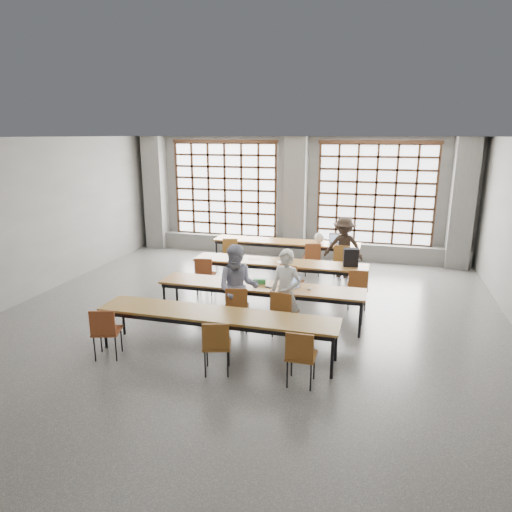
{
  "coord_description": "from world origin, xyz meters",
  "views": [
    {
      "loc": [
        2.41,
        -7.9,
        3.55
      ],
      "look_at": [
        0.12,
        0.4,
        1.25
      ],
      "focal_mm": 32.0,
      "sensor_mm": 36.0,
      "label": 1
    }
  ],
  "objects": [
    {
      "name": "chair_near_mid",
      "position": [
        0.17,
        -2.02,
        0.54
      ],
      "size": [
        0.52,
        0.52,
        0.88
      ],
      "color": "brown",
      "rests_on": "floor"
    },
    {
      "name": "desk_row_d",
      "position": [
        -0.05,
        -1.39,
        0.66
      ],
      "size": [
        4.0,
        0.7,
        0.73
      ],
      "color": "brown",
      "rests_on": "floor"
    },
    {
      "name": "ceiling",
      "position": [
        0.0,
        0.0,
        3.5
      ],
      "size": [
        11.0,
        11.0,
        0.0
      ],
      "primitive_type": "plane",
      "rotation": [
        3.14,
        0.0,
        0.0
      ],
      "color": "silver",
      "rests_on": "floor"
    },
    {
      "name": "paper_sheet_c",
      "position": [
        0.35,
        1.94,
        0.73
      ],
      "size": [
        0.36,
        0.31,
        0.0
      ],
      "primitive_type": "cube",
      "rotation": [
        0.0,
        0.0,
        0.41
      ],
      "color": "white",
      "rests_on": "desk_row_b"
    },
    {
      "name": "chair_near_left",
      "position": [
        -1.73,
        -2.02,
        0.54
      ],
      "size": [
        0.52,
        0.53,
        0.88
      ],
      "color": "brown",
      "rests_on": "floor"
    },
    {
      "name": "green_box",
      "position": [
        0.22,
        0.27,
        0.78
      ],
      "size": [
        0.26,
        0.13,
        0.09
      ],
      "primitive_type": "cube",
      "rotation": [
        0.0,
        0.0,
        0.19
      ],
      "color": "#2A8137",
      "rests_on": "desk_row_c"
    },
    {
      "name": "laptop_back",
      "position": [
        1.32,
        4.12,
        0.79
      ],
      "size": [
        0.4,
        0.35,
        0.26
      ],
      "color": "#B6B5BB",
      "rests_on": "desk_row_a"
    },
    {
      "name": "chair_mid_right",
      "position": [
        2.06,
        1.31,
        0.54
      ],
      "size": [
        0.46,
        0.46,
        0.88
      ],
      "color": "brown",
      "rests_on": "floor"
    },
    {
      "name": "backpack",
      "position": [
        1.85,
        1.99,
        0.93
      ],
      "size": [
        0.35,
        0.25,
        0.4
      ],
      "primitive_type": "cube",
      "rotation": [
        0.0,
        0.0,
        0.17
      ],
      "color": "black",
      "rests_on": "desk_row_b"
    },
    {
      "name": "wall_front",
      "position": [
        0.0,
        -5.5,
        1.75
      ],
      "size": [
        10.0,
        0.0,
        10.0
      ],
      "primitive_type": "plane",
      "rotation": [
        -1.57,
        0.0,
        0.0
      ],
      "color": "#61615E",
      "rests_on": "floor"
    },
    {
      "name": "student_back",
      "position": [
        1.58,
        3.52,
        0.78
      ],
      "size": [
        1.1,
        0.76,
        1.55
      ],
      "primitive_type": "imported",
      "rotation": [
        0.0,
        0.0,
        -0.2
      ],
      "color": "black",
      "rests_on": "floor"
    },
    {
      "name": "chair_near_right",
      "position": [
        1.45,
        -2.02,
        0.54
      ],
      "size": [
        0.42,
        0.43,
        0.88
      ],
      "color": "brown",
      "rests_on": "floor"
    },
    {
      "name": "chair_mid_left",
      "position": [
        -1.33,
        1.31,
        0.54
      ],
      "size": [
        0.47,
        0.48,
        0.88
      ],
      "color": "maroon",
      "rests_on": "floor"
    },
    {
      "name": "chair_front_left",
      "position": [
        -0.01,
        -0.44,
        0.54
      ],
      "size": [
        0.51,
        0.51,
        0.88
      ],
      "color": "brown",
      "rests_on": "floor"
    },
    {
      "name": "sill_ledge",
      "position": [
        0.0,
        5.3,
        0.25
      ],
      "size": [
        9.8,
        0.35,
        0.5
      ],
      "primitive_type": "cube",
      "color": "#5C5C5A",
      "rests_on": "floor"
    },
    {
      "name": "wall_left",
      "position": [
        -5.0,
        0.0,
        1.75
      ],
      "size": [
        0.0,
        11.0,
        11.0
      ],
      "primitive_type": "plane",
      "rotation": [
        1.57,
        0.0,
        1.57
      ],
      "color": "#61615E",
      "rests_on": "floor"
    },
    {
      "name": "desk_row_a",
      "position": [
        -0.02,
        4.02,
        0.66
      ],
      "size": [
        4.0,
        0.7,
        0.73
      ],
      "color": "brown",
      "rests_on": "floor"
    },
    {
      "name": "mouse",
      "position": [
        1.22,
        0.17,
        0.75
      ],
      "size": [
        0.11,
        0.09,
        0.04
      ],
      "primitive_type": "ellipsoid",
      "rotation": [
        0.0,
        0.0,
        0.31
      ],
      "color": "white",
      "rests_on": "desk_row_c"
    },
    {
      "name": "column_mid",
      "position": [
        0.0,
        5.22,
        1.75
      ],
      "size": [
        0.6,
        0.55,
        3.5
      ],
      "primitive_type": "cube",
      "color": "#5C5C5A",
      "rests_on": "floor"
    },
    {
      "name": "window_right",
      "position": [
        2.25,
        5.42,
        1.9
      ],
      "size": [
        3.32,
        0.12,
        3.0
      ],
      "color": "white",
      "rests_on": "wall_back"
    },
    {
      "name": "student_male",
      "position": [
        0.87,
        -0.31,
        0.8
      ],
      "size": [
        0.66,
        0.52,
        1.59
      ],
      "primitive_type": "imported",
      "rotation": [
        0.0,
        0.0,
        -0.27
      ],
      "color": "silver",
      "rests_on": "floor"
    },
    {
      "name": "red_pouch",
      "position": [
        -1.75,
        -1.94,
        0.5
      ],
      "size": [
        0.22,
        0.15,
        0.06
      ],
      "primitive_type": "cube",
      "rotation": [
        0.0,
        0.0,
        -0.37
      ],
      "color": "#AB1516",
      "rests_on": "chair_near_left"
    },
    {
      "name": "column_left",
      "position": [
        -4.5,
        5.22,
        1.75
      ],
      "size": [
        0.6,
        0.55,
        3.5
      ],
      "primitive_type": "cube",
      "color": "#5C5C5A",
      "rests_on": "floor"
    },
    {
      "name": "laptop_front",
      "position": [
        0.85,
        0.29,
        0.79
      ],
      "size": [
        0.46,
        0.44,
        0.26
      ],
      "color": "#B9B9BE",
      "rests_on": "desk_row_c"
    },
    {
      "name": "phone",
      "position": [
        0.45,
        0.09,
        0.74
      ],
      "size": [
        0.14,
        0.1,
        0.01
      ],
      "primitive_type": "cube",
      "rotation": [
        0.0,
        0.0,
        -0.38
      ],
      "color": "black",
      "rests_on": "desk_row_c"
    },
    {
      "name": "plastic_bag",
      "position": [
        0.88,
        4.07,
        0.87
      ],
      "size": [
        0.3,
        0.27,
        0.29
      ],
      "primitive_type": "ellipsoid",
      "rotation": [
        0.0,
        0.0,
        -0.26
      ],
      "color": "silver",
      "rests_on": "desk_row_a"
    },
    {
      "name": "chair_front_right",
      "position": [
        0.86,
        -0.44,
        0.54
      ],
      "size": [
        0.49,
        0.49,
        0.88
      ],
      "color": "brown",
      "rests_on": "floor"
    },
    {
      "name": "chair_back_left",
      "position": [
        -1.41,
        3.39,
        0.54
      ],
      "size": [
        0.5,
        0.5,
        0.88
      ],
      "color": "brown",
      "rests_on": "floor"
    },
    {
      "name": "window_left",
      "position": [
        -2.25,
        5.42,
        1.9
      ],
      "size": [
        3.32,
        0.12,
        3.0
      ],
      "color": "white",
      "rests_on": "wall_back"
    },
    {
      "name": "desk_row_b",
      "position": [
        0.25,
        1.94,
        0.66
      ],
      "size": [
        4.0,
        0.7,
        0.73
      ],
      "color": "brown",
      "rests_on": "floor"
    },
    {
      "name": "chair_mid_centre",
      "position": [
        0.64,
        1.31,
        0.54
      ],
      "size": [
        0.5,
        0.5,
        0.88
      ],
      "color": "brown",
      "rests_on": "floor"
    },
    {
      "name": "floor",
      "position": [
        0.0,
        0.0,
        0.0
      ],
      "size": [
        11.0,
        11.0,
        0.0
      ],
      "primitive_type": "plane",
      "color": "#474744",
      "rests_on": "ground"
    },
    {
      "name": "chair_back_mid",
      "position": [
        0.8,
        3.39,
        0.54
      ],
      "size": [
        0.52,
        0.52,
        0.88
      ],
      "color": "brown",
      "rests_on": "floor"
    },
    {
      "name": "desk_row_c",
      "position": [
        0.27,
        0.19,
        0.66
      ],
      "size": [
        4.0,
        0.7,
        0.73
      ],
      "color": "brown",
      "rests_on": "floor"
    },
    {
      "name": "paper_sheet_a",
      "position": [
        -0.35,
        1.99,
        0.73
      ],
      "size": [
        0.35,
        0.29,
        0.0
      ],
      "primitive_type": "cube",
      "rotation": [
        0.0,
        0.0,
        0.3
      ],
      "color": "white",
      "rests_on": "desk_row_b"
    },
    {
      "name": "student_female",
      "position": [
        -0.03,
        -0.31,
        0.81
      ],
      "size": [
        0.9,
        0.77,
        1.63
      ],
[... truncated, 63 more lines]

